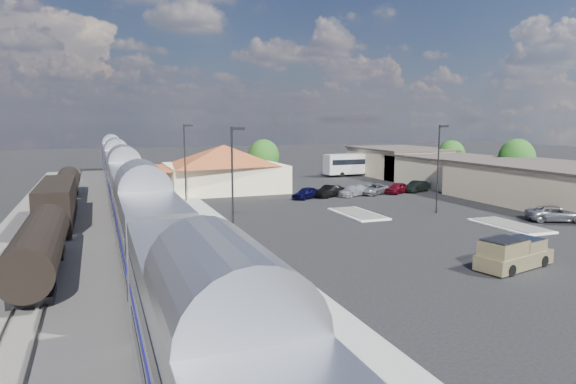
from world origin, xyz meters
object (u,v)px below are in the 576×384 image
object	(u,v)px
suv	(556,214)
coach_bus	(357,163)
pickup_truck	(514,254)
station_depot	(224,168)

from	to	relation	value
suv	coach_bus	size ratio (longest dim) A/B	0.45
coach_bus	pickup_truck	bearing A→B (deg)	160.46
station_depot	coach_bus	world-z (taller)	station_depot
station_depot	suv	world-z (taller)	station_depot
station_depot	suv	distance (m)	40.03
pickup_truck	suv	world-z (taller)	pickup_truck
station_depot	coach_bus	xyz separation A→B (m)	(25.69, 10.38, -0.97)
station_depot	pickup_truck	xyz separation A→B (m)	(9.08, -42.26, -2.19)
station_depot	suv	xyz separation A→B (m)	(24.41, -31.64, -2.40)
station_depot	pickup_truck	world-z (taller)	station_depot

